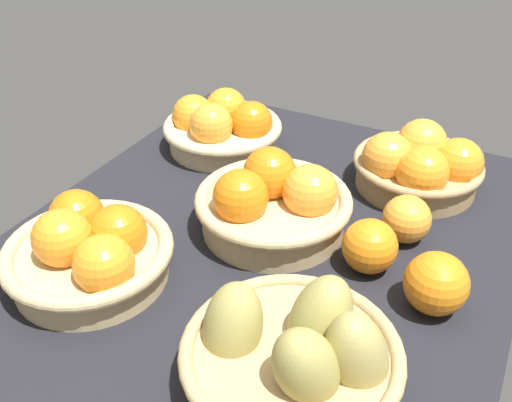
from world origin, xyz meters
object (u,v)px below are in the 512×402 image
(basket_far_left, at_px, (90,251))
(loose_orange_front_gap, at_px, (436,283))
(basket_near_left_pears, at_px, (295,356))
(basket_far_right, at_px, (222,127))
(loose_orange_back_gap, at_px, (407,219))
(loose_orange_side_gap, at_px, (370,246))
(basket_center, at_px, (273,203))
(basket_near_right, at_px, (419,165))

(basket_far_left, relative_size, loose_orange_front_gap, 2.80)
(basket_near_left_pears, height_order, basket_far_right, basket_near_left_pears)
(basket_near_left_pears, height_order, basket_far_left, basket_near_left_pears)
(loose_orange_back_gap, distance_m, loose_orange_side_gap, 0.09)
(basket_far_right, bearing_deg, basket_far_left, -175.38)
(loose_orange_back_gap, height_order, loose_orange_side_gap, loose_orange_side_gap)
(basket_far_left, height_order, basket_far_right, basket_far_left)
(loose_orange_front_gap, relative_size, loose_orange_back_gap, 1.13)
(basket_center, xyz_separation_m, loose_orange_back_gap, (0.07, -0.19, -0.01))
(basket_far_left, relative_size, basket_far_right, 1.02)
(basket_near_left_pears, relative_size, loose_orange_front_gap, 2.98)
(basket_center, xyz_separation_m, basket_far_right, (0.19, 0.20, -0.01))
(basket_near_right, relative_size, loose_orange_back_gap, 2.98)
(basket_near_left_pears, bearing_deg, basket_near_right, -1.94)
(loose_orange_front_gap, bearing_deg, basket_center, 76.76)
(basket_near_left_pears, height_order, loose_orange_side_gap, basket_near_left_pears)
(basket_near_left_pears, bearing_deg, basket_center, 30.73)
(loose_orange_back_gap, xyz_separation_m, loose_orange_side_gap, (-0.09, 0.03, 0.00))
(basket_near_left_pears, bearing_deg, basket_far_right, 38.29)
(basket_center, bearing_deg, basket_near_left_pears, -149.27)
(basket_far_right, bearing_deg, basket_near_right, -86.92)
(basket_far_left, distance_m, basket_far_right, 0.41)
(basket_near_left_pears, bearing_deg, loose_orange_back_gap, -6.41)
(basket_near_right, distance_m, loose_orange_front_gap, 0.29)
(basket_far_right, bearing_deg, loose_orange_side_gap, -120.96)
(basket_far_left, xyz_separation_m, loose_orange_back_gap, (0.28, -0.36, -0.01))
(basket_center, height_order, basket_far_right, basket_center)
(basket_center, bearing_deg, loose_orange_front_gap, -103.24)
(basket_far_left, xyz_separation_m, basket_near_right, (0.43, -0.34, 0.00))
(basket_center, bearing_deg, basket_far_left, 141.65)
(basket_far_left, xyz_separation_m, loose_orange_front_gap, (0.15, -0.43, -0.00))
(basket_center, height_order, loose_orange_side_gap, basket_center)
(basket_center, bearing_deg, loose_orange_side_gap, -98.33)
(loose_orange_back_gap, bearing_deg, basket_far_left, 128.28)
(basket_center, distance_m, loose_orange_back_gap, 0.20)
(loose_orange_back_gap, bearing_deg, loose_orange_front_gap, -150.68)
(loose_orange_back_gap, bearing_deg, basket_near_right, 7.83)
(basket_far_left, bearing_deg, basket_near_left_pears, -96.98)
(loose_orange_front_gap, xyz_separation_m, loose_orange_back_gap, (0.13, 0.07, -0.00))
(basket_far_left, distance_m, loose_orange_front_gap, 0.46)
(basket_far_right, height_order, loose_orange_side_gap, basket_far_right)
(basket_near_left_pears, relative_size, loose_orange_back_gap, 3.38)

